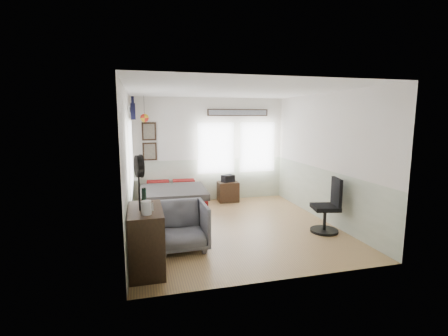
{
  "coord_description": "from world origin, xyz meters",
  "views": [
    {
      "loc": [
        -1.77,
        -6.05,
        2.19
      ],
      "look_at": [
        -0.1,
        0.4,
        1.15
      ],
      "focal_mm": 26.0,
      "sensor_mm": 36.0,
      "label": 1
    }
  ],
  "objects_px": {
    "nightstand": "(228,192)",
    "dresser": "(146,239)",
    "armchair": "(181,226)",
    "bed": "(173,201)",
    "task_chair": "(328,210)"
  },
  "relations": [
    {
      "from": "dresser",
      "to": "task_chair",
      "type": "xyz_separation_m",
      "value": [
        3.41,
        0.7,
        -0.02
      ]
    },
    {
      "from": "nightstand",
      "to": "task_chair",
      "type": "bearing_deg",
      "value": -64.46
    },
    {
      "from": "armchair",
      "to": "bed",
      "type": "bearing_deg",
      "value": 87.25
    },
    {
      "from": "armchair",
      "to": "task_chair",
      "type": "xyz_separation_m",
      "value": [
        2.83,
        0.1,
        0.04
      ]
    },
    {
      "from": "task_chair",
      "to": "bed",
      "type": "bearing_deg",
      "value": 156.78
    },
    {
      "from": "bed",
      "to": "armchair",
      "type": "bearing_deg",
      "value": -89.33
    },
    {
      "from": "bed",
      "to": "nightstand",
      "type": "relative_size",
      "value": 3.88
    },
    {
      "from": "bed",
      "to": "dresser",
      "type": "distance_m",
      "value": 2.76
    },
    {
      "from": "nightstand",
      "to": "dresser",
      "type": "bearing_deg",
      "value": -121.3
    },
    {
      "from": "bed",
      "to": "nightstand",
      "type": "height_order",
      "value": "bed"
    },
    {
      "from": "bed",
      "to": "nightstand",
      "type": "bearing_deg",
      "value": 28.99
    },
    {
      "from": "dresser",
      "to": "armchair",
      "type": "bearing_deg",
      "value": 46.24
    },
    {
      "from": "armchair",
      "to": "nightstand",
      "type": "relative_size",
      "value": 1.66
    },
    {
      "from": "bed",
      "to": "task_chair",
      "type": "distance_m",
      "value": 3.4
    },
    {
      "from": "bed",
      "to": "dresser",
      "type": "height_order",
      "value": "dresser"
    }
  ]
}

